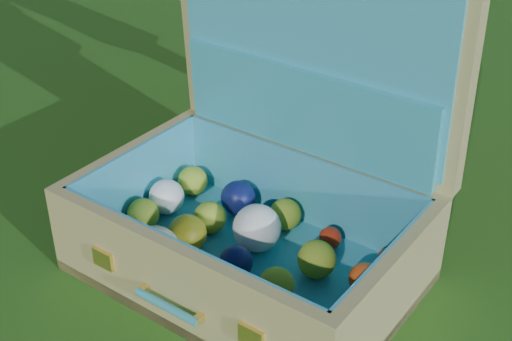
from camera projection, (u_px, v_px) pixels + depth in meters
name	position (u px, v px, depth m)	size (l,w,h in m)	color
ground	(148.00, 324.00, 1.41)	(60.00, 60.00, 0.00)	#215114
suitcase	(265.00, 184.00, 1.50)	(0.83, 0.73, 0.67)	tan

